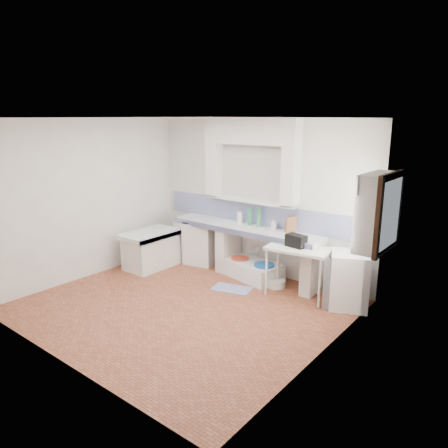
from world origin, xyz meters
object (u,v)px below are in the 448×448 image
Objects in this scene: stove at (202,243)px; fridge at (349,280)px; sink at (251,270)px; side_table at (297,272)px.

fridge reaches higher than stove.
fridge is (1.88, -0.11, 0.29)m from sink.
fridge is at bearing 8.02° from sink.
fridge is at bearing 2.61° from side_table.
sink is (1.21, -0.04, -0.28)m from stove.
side_table is 0.81m from fridge.
sink is at bearing 159.95° from side_table.
sink is 1.14m from side_table.
side_table is (1.08, -0.25, 0.27)m from sink.
stove reaches higher than side_table.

